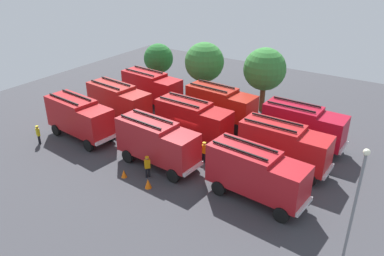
{
  "coord_description": "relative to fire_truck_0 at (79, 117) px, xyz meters",
  "views": [
    {
      "loc": [
        16.99,
        -25.88,
        16.22
      ],
      "look_at": [
        0.0,
        0.0,
        1.4
      ],
      "focal_mm": 35.51,
      "sensor_mm": 36.0,
      "label": 1
    }
  ],
  "objects": [
    {
      "name": "ground_plane",
      "position": [
        9.12,
        4.96,
        -2.15
      ],
      "size": [
        54.71,
        54.71,
        0.0
      ],
      "primitive_type": "plane",
      "color": "#38383D"
    },
    {
      "name": "firefighter_0",
      "position": [
        15.44,
        2.97,
        -1.22
      ],
      "size": [
        0.46,
        0.31,
        1.67
      ],
      "rotation": [
        0.0,
        0.0,
        4.89
      ],
      "color": "black",
      "rests_on": "ground"
    },
    {
      "name": "fire_truck_7",
      "position": [
        9.31,
        9.85,
        0.0
      ],
      "size": [
        7.34,
        3.13,
        3.88
      ],
      "rotation": [
        0.0,
        0.0,
        -0.06
      ],
      "color": "#9E1B10",
      "rests_on": "ground"
    },
    {
      "name": "firefighter_2",
      "position": [
        9.52,
        -1.9,
        -1.13
      ],
      "size": [
        0.44,
        0.48,
        1.81
      ],
      "rotation": [
        0.0,
        0.0,
        5.66
      ],
      "color": "black",
      "rests_on": "ground"
    },
    {
      "name": "traffic_cone_2",
      "position": [
        18.8,
        7.14,
        -1.84
      ],
      "size": [
        0.44,
        0.44,
        0.63
      ],
      "primitive_type": "cone",
      "color": "#F2600C",
      "rests_on": "ground"
    },
    {
      "name": "fire_truck_3",
      "position": [
        0.26,
        4.92,
        0.0
      ],
      "size": [
        7.41,
        3.35,
        3.88
      ],
      "rotation": [
        0.0,
        0.0,
        -0.1
      ],
      "color": "maroon",
      "rests_on": "ground"
    },
    {
      "name": "lamppost",
      "position": [
        24.37,
        -2.69,
        2.09
      ],
      "size": [
        0.36,
        0.36,
        7.33
      ],
      "color": "slate",
      "rests_on": "ground"
    },
    {
      "name": "firefighter_1",
      "position": [
        -2.31,
        -2.94,
        -1.17
      ],
      "size": [
        0.47,
        0.35,
        1.75
      ],
      "rotation": [
        0.0,
        0.0,
        4.41
      ],
      "color": "black",
      "rests_on": "ground"
    },
    {
      "name": "tree_1",
      "position": [
        4.61,
        14.34,
        2.43
      ],
      "size": [
        4.4,
        4.4,
        6.81
      ],
      "color": "brown",
      "rests_on": "ground"
    },
    {
      "name": "fire_truck_0",
      "position": [
        0.0,
        0.0,
        0.0
      ],
      "size": [
        7.41,
        3.33,
        3.88
      ],
      "rotation": [
        0.0,
        0.0,
        -0.1
      ],
      "color": "#A71618",
      "rests_on": "ground"
    },
    {
      "name": "fire_truck_4",
      "position": [
        9.09,
        5.21,
        0.0
      ],
      "size": [
        7.29,
        2.97,
        3.88
      ],
      "rotation": [
        0.0,
        0.0,
        -0.04
      ],
      "color": "#9D1011",
      "rests_on": "ground"
    },
    {
      "name": "traffic_cone_0",
      "position": [
        7.96,
        -2.91,
        -1.83
      ],
      "size": [
        0.45,
        0.45,
        0.64
      ],
      "primitive_type": "cone",
      "color": "#F2600C",
      "rests_on": "ground"
    },
    {
      "name": "tree_2",
      "position": [
        11.42,
        15.29,
        2.5
      ],
      "size": [
        4.46,
        4.46,
        6.92
      ],
      "color": "brown",
      "rests_on": "ground"
    },
    {
      "name": "fire_truck_2",
      "position": [
        17.6,
        0.15,
        0.0
      ],
      "size": [
        7.38,
        3.24,
        3.88
      ],
      "rotation": [
        0.0,
        0.0,
        -0.08
      ],
      "color": "#AA171E",
      "rests_on": "ground"
    },
    {
      "name": "tree_0",
      "position": [
        -2.51,
        15.15,
        1.62
      ],
      "size": [
        3.61,
        3.61,
        5.6
      ],
      "color": "brown",
      "rests_on": "ground"
    },
    {
      "name": "fire_truck_6",
      "position": [
        0.44,
        10.0,
        0.0
      ],
      "size": [
        7.39,
        3.26,
        3.88
      ],
      "rotation": [
        0.0,
        0.0,
        -0.09
      ],
      "color": "#AC1014",
      "rests_on": "ground"
    },
    {
      "name": "traffic_cone_1",
      "position": [
        10.45,
        -3.01,
        -1.78
      ],
      "size": [
        0.52,
        0.52,
        0.74
      ],
      "primitive_type": "cone",
      "color": "#F2600C",
      "rests_on": "ground"
    },
    {
      "name": "fire_truck_5",
      "position": [
        17.71,
        5.07,
        0.0
      ],
      "size": [
        7.25,
        2.87,
        3.88
      ],
      "rotation": [
        0.0,
        0.0,
        -0.02
      ],
      "color": "#AE181B",
      "rests_on": "ground"
    },
    {
      "name": "fire_truck_1",
      "position": [
        9.0,
        0.05,
        0.0
      ],
      "size": [
        7.35,
        3.17,
        3.88
      ],
      "rotation": [
        0.0,
        0.0,
        -0.07
      ],
      "color": "#A31B20",
      "rests_on": "ground"
    },
    {
      "name": "fire_truck_8",
      "position": [
        17.76,
        9.59,
        0.0
      ],
      "size": [
        7.26,
        2.89,
        3.88
      ],
      "rotation": [
        0.0,
        0.0,
        -0.02
      ],
      "color": "#A20F22",
      "rests_on": "ground"
    },
    {
      "name": "firefighter_3",
      "position": [
        11.95,
        2.47,
        -1.12
      ],
      "size": [
        0.43,
        0.3,
        1.83
      ],
      "rotation": [
        0.0,
        0.0,
        1.53
      ],
      "color": "black",
      "rests_on": "ground"
    }
  ]
}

